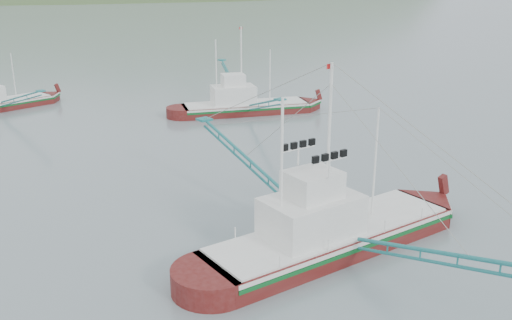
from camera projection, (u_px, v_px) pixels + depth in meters
ground at (319, 238)px, 33.14m from camera, size 1200.00×1200.00×0.00m
main_boat at (329, 224)px, 31.12m from camera, size 15.49×27.75×11.23m
bg_boat_right at (245, 95)px, 62.03m from camera, size 14.09×23.80×10.07m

